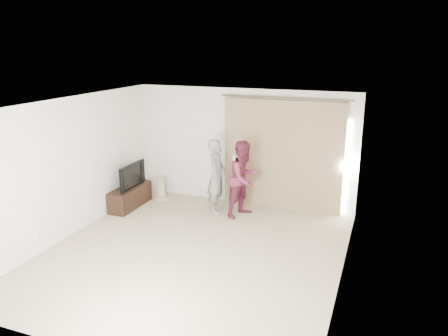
{
  "coord_description": "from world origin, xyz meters",
  "views": [
    {
      "loc": [
        2.95,
        -6.27,
        3.53
      ],
      "look_at": [
        0.12,
        1.2,
        1.24
      ],
      "focal_mm": 35.0,
      "sensor_mm": 36.0,
      "label": 1
    }
  ],
  "objects_px": {
    "tv": "(129,175)",
    "tv_console": "(130,197)",
    "person_woman": "(244,179)",
    "person_man": "(217,176)"
  },
  "relations": [
    {
      "from": "tv",
      "to": "tv_console",
      "type": "bearing_deg",
      "value": -0.0
    },
    {
      "from": "tv",
      "to": "person_woman",
      "type": "bearing_deg",
      "value": -80.54
    },
    {
      "from": "tv",
      "to": "person_woman",
      "type": "xyz_separation_m",
      "value": [
        2.53,
        0.43,
        0.08
      ]
    },
    {
      "from": "person_man",
      "to": "person_woman",
      "type": "bearing_deg",
      "value": 2.37
    },
    {
      "from": "tv_console",
      "to": "tv",
      "type": "height_order",
      "value": "tv"
    },
    {
      "from": "tv_console",
      "to": "tv",
      "type": "relative_size",
      "value": 1.26
    },
    {
      "from": "person_woman",
      "to": "person_man",
      "type": "bearing_deg",
      "value": -177.63
    },
    {
      "from": "person_man",
      "to": "person_woman",
      "type": "height_order",
      "value": "person_woman"
    },
    {
      "from": "tv_console",
      "to": "person_woman",
      "type": "xyz_separation_m",
      "value": [
        2.53,
        0.43,
        0.58
      ]
    },
    {
      "from": "tv_console",
      "to": "person_man",
      "type": "relative_size",
      "value": 0.75
    }
  ]
}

